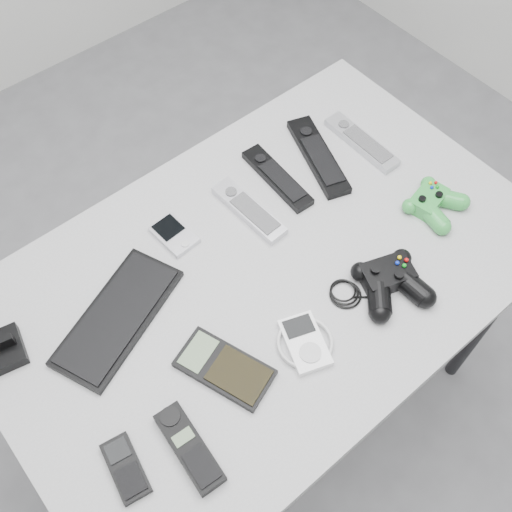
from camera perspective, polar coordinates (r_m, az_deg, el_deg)
floor at (r=1.91m, az=-1.95°, el=-14.07°), size 3.50×3.50×0.00m
desk at (r=1.28m, az=0.98°, el=-2.83°), size 1.14×0.73×0.76m
pda_keyboard at (r=1.19m, az=-13.03°, el=-5.64°), size 0.31×0.22×0.02m
pda at (r=1.27m, az=-7.80°, el=2.05°), size 0.07×0.10×0.02m
remote_silver_a at (r=1.29m, az=-0.68°, el=4.42°), size 0.06×0.20×0.02m
remote_black_a at (r=1.35m, az=2.02°, el=7.50°), size 0.06×0.21×0.02m
remote_black_b at (r=1.40m, az=5.95°, el=9.49°), size 0.13×0.25×0.02m
remote_silver_b at (r=1.44m, az=10.03°, el=10.68°), size 0.05×0.21×0.02m
mobile_phone at (r=1.08m, az=-12.32°, el=-19.12°), size 0.07×0.12×0.02m
cordless_handset at (r=1.07m, az=-6.38°, el=-17.67°), size 0.06×0.16×0.02m
calculator at (r=1.12m, az=-3.02°, el=-10.60°), size 0.14×0.19×0.02m
mp3_player at (r=1.14m, az=4.68°, el=-8.20°), size 0.14×0.14×0.02m
controller_black at (r=1.21m, az=12.69°, el=-2.26°), size 0.28×0.22×0.05m
controller_green at (r=1.35m, az=16.53°, el=4.97°), size 0.14×0.15×0.04m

